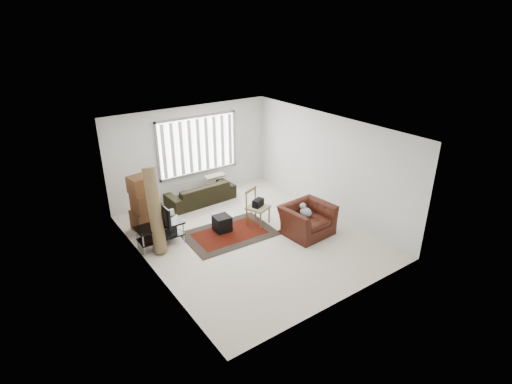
% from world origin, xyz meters
% --- Properties ---
extents(room, '(6.00, 6.02, 2.71)m').
position_xyz_m(room, '(0.03, 0.51, 1.76)').
color(room, beige).
rests_on(room, ground).
extents(persian_rug, '(2.22, 1.53, 0.02)m').
position_xyz_m(persian_rug, '(-0.37, 0.39, 0.01)').
color(persian_rug, black).
rests_on(persian_rug, ground).
extents(tv_stand, '(1.09, 0.49, 0.55)m').
position_xyz_m(tv_stand, '(-1.95, 0.88, 0.39)').
color(tv_stand, black).
rests_on(tv_stand, ground).
extents(tv, '(0.11, 0.89, 0.51)m').
position_xyz_m(tv, '(-1.95, 0.88, 0.80)').
color(tv, black).
rests_on(tv, tv_stand).
extents(subwoofer, '(0.41, 0.41, 0.39)m').
position_xyz_m(subwoofer, '(-0.43, 0.62, 0.21)').
color(subwoofer, black).
rests_on(subwoofer, persian_rug).
extents(moving_boxes, '(0.65, 0.61, 1.42)m').
position_xyz_m(moving_boxes, '(-1.96, 1.84, 0.66)').
color(moving_boxes, brown).
rests_on(moving_boxes, ground).
extents(white_flatpack, '(0.54, 0.28, 0.65)m').
position_xyz_m(white_flatpack, '(-1.67, 1.17, 0.33)').
color(white_flatpack, silver).
rests_on(white_flatpack, ground).
extents(rolled_rug, '(0.44, 0.84, 1.95)m').
position_xyz_m(rolled_rug, '(-2.06, 0.79, 0.97)').
color(rolled_rug, brown).
rests_on(rolled_rug, ground).
extents(sofa, '(2.03, 0.94, 0.77)m').
position_xyz_m(sofa, '(-0.06, 2.45, 0.38)').
color(sofa, black).
rests_on(sofa, ground).
extents(side_chair, '(0.65, 0.65, 0.93)m').
position_xyz_m(side_chair, '(0.53, 0.45, 0.51)').
color(side_chair, '#8C7E5C').
rests_on(side_chair, ground).
extents(armchair, '(1.23, 1.09, 0.86)m').
position_xyz_m(armchair, '(1.22, -0.68, 0.43)').
color(armchair, '#3A140B').
rests_on(armchair, ground).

